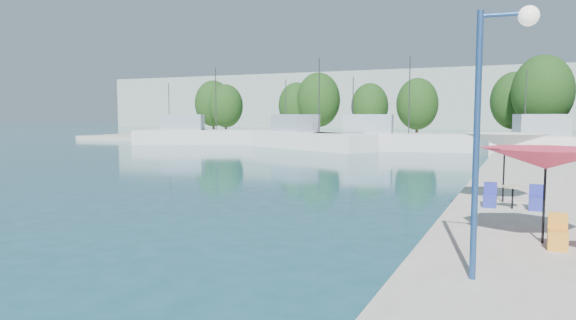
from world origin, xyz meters
The scene contains 18 objects.
quay_far centered at (-8.00, 67.00, 0.30)m, with size 90.00×16.00×0.60m, color #9B998C.
hill_west centered at (-30.00, 160.00, 8.00)m, with size 180.00×40.00×16.00m, color #93A096.
trawler_01 centered at (-29.80, 57.66, 1.07)m, with size 17.44×11.48×10.20m.
trawler_02 centered at (-13.67, 54.87, 1.07)m, with size 16.61×11.21×10.20m.
trawler_03 centered at (-4.75, 55.95, 1.07)m, with size 17.28×7.08×10.20m.
trawler_04 centered at (11.38, 54.94, 1.07)m, with size 14.58×7.53×10.20m.
tree_01 centered at (-36.04, 70.67, 5.52)m, with size 5.76×5.76×8.52m.
tree_02 centered at (-33.29, 69.88, 5.11)m, with size 5.29×5.29×7.82m.
tree_03 centered at (-21.69, 70.49, 5.12)m, with size 5.30×5.30×7.84m.
tree_04 centered at (-18.11, 69.91, 5.84)m, with size 6.13×6.13×9.08m.
tree_05 centered at (-11.05, 71.20, 4.93)m, with size 5.07×5.07×7.51m.
tree_06 centered at (-4.17, 68.83, 5.12)m, with size 5.29×5.29×7.84m.
tree_07 centered at (7.12, 71.98, 5.49)m, with size 5.73×5.73×8.48m.
tree_08 centered at (10.11, 68.04, 6.37)m, with size 6.75×6.75×9.99m.
umbrella_pink centered at (8.74, 15.90, 2.66)m, with size 3.03×3.03×2.31m.
umbrella_white centered at (7.65, 21.88, 2.81)m, with size 2.95×2.95×2.46m.
cafe_table_02 centered at (7.98, 20.59, 0.89)m, with size 1.82×0.70×0.76m.
street_lamp centered at (7.75, 12.32, 4.09)m, with size 1.04×0.36×5.03m.
Camera 1 is at (8.21, 2.19, 3.70)m, focal length 32.00 mm.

